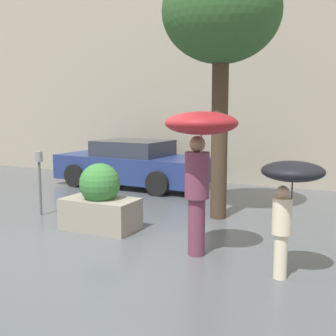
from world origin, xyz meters
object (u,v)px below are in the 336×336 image
object	(u,v)px
person_adult	(200,145)
parking_meter	(39,170)
planter_box	(100,202)
street_tree	(221,16)
parked_car_near	(133,164)
person_child	(290,186)

from	to	relation	value
person_adult	parking_meter	xyz separation A→B (m)	(-3.67, 0.88, -0.68)
planter_box	parking_meter	world-z (taller)	parking_meter
planter_box	street_tree	xyz separation A→B (m)	(1.59, 1.62, 3.24)
parked_car_near	person_adult	bearing A→B (deg)	-137.91
person_child	person_adult	bearing A→B (deg)	165.86
planter_box	street_tree	size ratio (longest dim) A/B	0.27
street_tree	person_child	bearing A→B (deg)	-55.02
parked_car_near	street_tree	world-z (taller)	street_tree
parking_meter	parked_car_near	bearing A→B (deg)	90.22
person_adult	street_tree	size ratio (longest dim) A/B	0.43
person_child	parked_car_near	size ratio (longest dim) A/B	0.34
parked_car_near	parking_meter	distance (m)	3.64
parked_car_near	person_child	bearing A→B (deg)	-131.17
parked_car_near	street_tree	xyz separation A→B (m)	(3.22, -2.31, 3.14)
parking_meter	person_adult	bearing A→B (deg)	-13.48
person_adult	parking_meter	bearing A→B (deg)	-144.53
person_adult	person_child	world-z (taller)	person_adult
parked_car_near	street_tree	size ratio (longest dim) A/B	0.90
person_child	planter_box	bearing A→B (deg)	163.36
planter_box	person_child	bearing A→B (deg)	-14.16
street_tree	parking_meter	size ratio (longest dim) A/B	3.75
person_adult	parked_car_near	distance (m)	5.90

